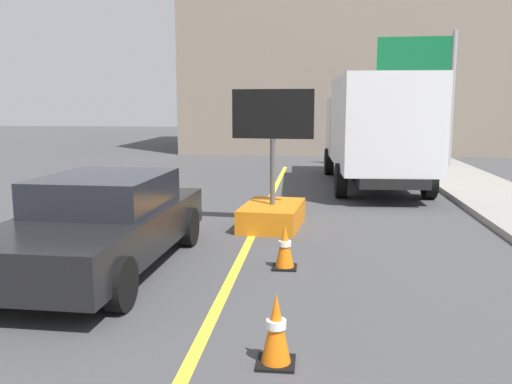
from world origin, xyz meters
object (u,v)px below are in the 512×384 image
box_truck (375,127)px  pickup_car (101,223)px  arrow_board_trailer (272,203)px  traffic_cone_far_lane (285,247)px  traffic_cone_mid_lane (276,330)px  highway_guide_sign (430,76)px

box_truck → pickup_car: size_ratio=1.60×
arrow_board_trailer → traffic_cone_far_lane: bearing=-81.8°
traffic_cone_mid_lane → box_truck: bearing=79.9°
highway_guide_sign → traffic_cone_mid_lane: size_ratio=7.12×
pickup_car → arrow_board_trailer: bearing=53.5°
arrow_board_trailer → highway_guide_sign: size_ratio=0.54×
box_truck → traffic_cone_far_lane: size_ratio=11.33×
arrow_board_trailer → traffic_cone_mid_lane: arrow_board_trailer is taller
highway_guide_sign → traffic_cone_mid_lane: (-4.42, -16.00, -3.08)m
arrow_board_trailer → traffic_cone_far_lane: arrow_board_trailer is taller
highway_guide_sign → traffic_cone_far_lane: size_ratio=7.48×
traffic_cone_mid_lane → traffic_cone_far_lane: size_ratio=1.05×
traffic_cone_far_lane → pickup_car: bearing=-173.8°
pickup_car → traffic_cone_mid_lane: pickup_car is taller
arrow_board_trailer → box_truck: bearing=65.9°
highway_guide_sign → traffic_cone_far_lane: (-4.52, -12.94, -3.09)m
pickup_car → traffic_cone_far_lane: 2.72m
arrow_board_trailer → box_truck: box_truck is taller
traffic_cone_mid_lane → traffic_cone_far_lane: traffic_cone_mid_lane is taller
box_truck → traffic_cone_mid_lane: 11.80m
arrow_board_trailer → traffic_cone_mid_lane: bearing=-85.1°
pickup_car → highway_guide_sign: highway_guide_sign is taller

